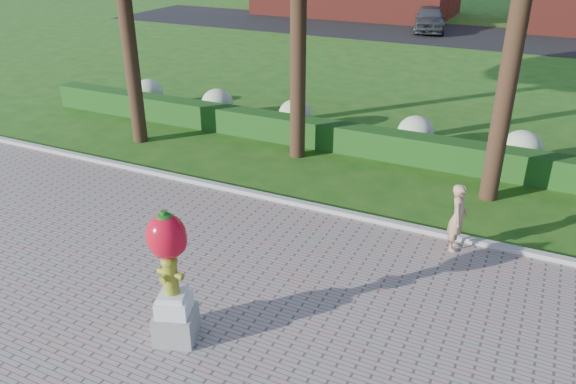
# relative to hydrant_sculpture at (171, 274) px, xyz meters

# --- Properties ---
(ground) EXTENTS (100.00, 100.00, 0.00)m
(ground) POSITION_rel_hydrant_sculpture_xyz_m (0.40, 2.24, -1.29)
(ground) COLOR #1D4F13
(ground) RESTS_ON ground
(curb) EXTENTS (40.00, 0.18, 0.15)m
(curb) POSITION_rel_hydrant_sculpture_xyz_m (0.40, 5.24, -1.22)
(curb) COLOR #ADADA5
(curb) RESTS_ON ground
(lawn_hedge) EXTENTS (24.00, 0.70, 0.80)m
(lawn_hedge) POSITION_rel_hydrant_sculpture_xyz_m (0.40, 9.24, -0.89)
(lawn_hedge) COLOR #123E11
(lawn_hedge) RESTS_ON ground
(hydrangea_row) EXTENTS (20.10, 1.10, 0.99)m
(hydrangea_row) POSITION_rel_hydrant_sculpture_xyz_m (0.97, 10.24, -0.74)
(hydrangea_row) COLOR #9EA77F
(hydrangea_row) RESTS_ON ground
(street) EXTENTS (50.00, 8.00, 0.02)m
(street) POSITION_rel_hydrant_sculpture_xyz_m (0.40, 30.24, -1.28)
(street) COLOR black
(street) RESTS_ON ground
(hydrant_sculpture) EXTENTS (0.82, 0.82, 2.37)m
(hydrant_sculpture) POSITION_rel_hydrant_sculpture_xyz_m (0.00, 0.00, 0.00)
(hydrant_sculpture) COLOR gray
(hydrant_sculpture) RESTS_ON walkway
(woman) EXTENTS (0.38, 0.55, 1.47)m
(woman) POSITION_rel_hydrant_sculpture_xyz_m (3.59, 4.84, -0.52)
(woman) COLOR tan
(woman) RESTS_ON walkway
(parked_car) EXTENTS (2.78, 4.84, 1.55)m
(parked_car) POSITION_rel_hydrant_sculpture_xyz_m (-2.84, 30.80, -0.50)
(parked_car) COLOR #3A3D41
(parked_car) RESTS_ON street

